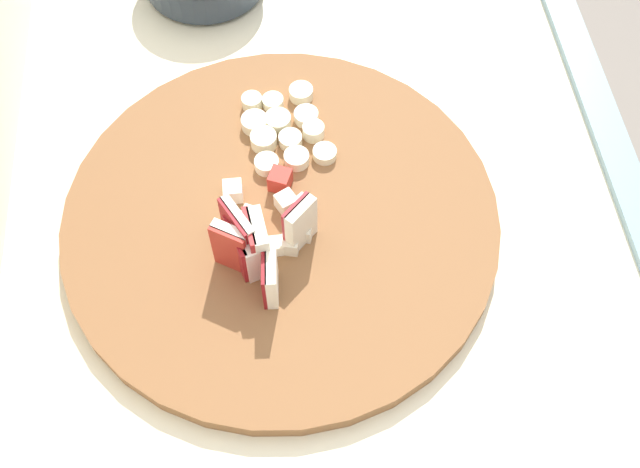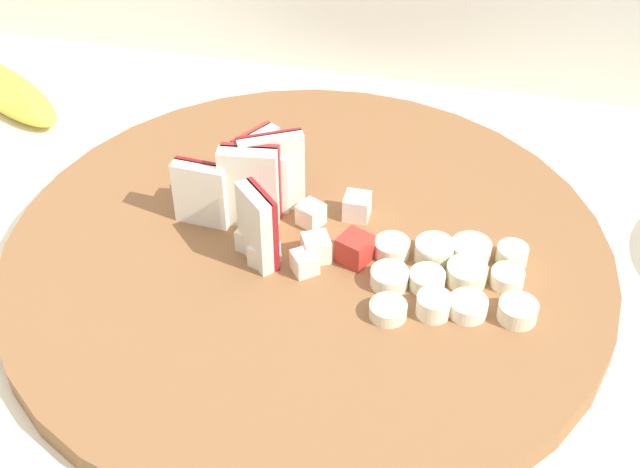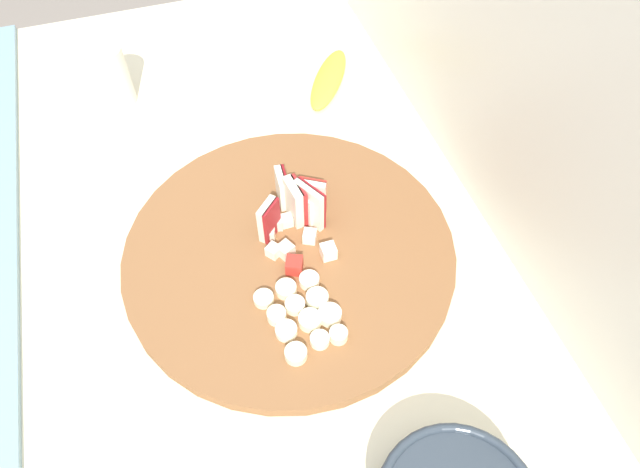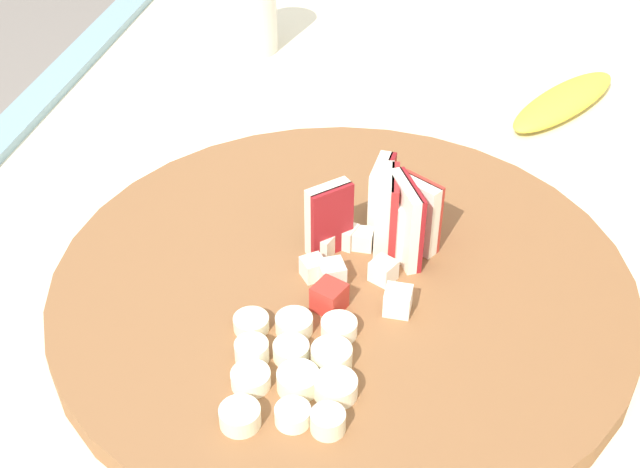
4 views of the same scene
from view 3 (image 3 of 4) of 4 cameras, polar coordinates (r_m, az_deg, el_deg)
ground at (r=1.59m, az=-4.08°, el=-19.26°), size 10.00×10.00×0.00m
tiled_countertop at (r=1.19m, az=-5.33°, el=-12.89°), size 1.25×0.67×0.87m
tile_backsplash at (r=1.04m, az=12.92°, el=-1.24°), size 2.40×0.04×1.38m
cutting_board at (r=0.79m, az=-3.02°, el=-1.80°), size 0.45×0.45×0.02m
apple_wedge_fan at (r=0.79m, az=-2.23°, el=3.08°), size 0.09×0.10×0.07m
apple_dice_pile at (r=0.77m, az=-2.77°, el=-1.01°), size 0.10×0.09×0.02m
banana_slice_rows at (r=0.72m, az=-1.60°, el=-7.90°), size 0.12×0.09×0.02m
banana_peel at (r=1.04m, az=0.87°, el=15.03°), size 0.17×0.13×0.02m
small_jar at (r=1.04m, az=-19.96°, el=14.41°), size 0.06×0.06×0.10m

